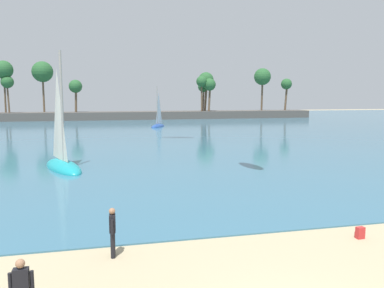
% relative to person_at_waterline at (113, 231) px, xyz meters
% --- Properties ---
extents(sea, '(220.00, 115.06, 0.06)m').
position_rel_person_at_waterline_xyz_m(sea, '(4.06, 58.36, -0.86)').
color(sea, '#386B84').
rests_on(sea, ground).
extents(palm_headland, '(90.34, 6.78, 12.85)m').
position_rel_person_at_waterline_xyz_m(palm_headland, '(4.16, 76.03, 2.75)').
color(palm_headland, '#514C47').
rests_on(palm_headland, ground).
extents(person_at_waterline, '(0.22, 0.55, 1.67)m').
position_rel_person_at_waterline_xyz_m(person_at_waterline, '(0.00, 0.00, 0.00)').
color(person_at_waterline, black).
rests_on(person_at_waterline, ground).
extents(backpack_near_kite, '(0.32, 0.29, 0.44)m').
position_rel_person_at_waterline_xyz_m(backpack_near_kite, '(9.06, -0.41, -0.69)').
color(backpack_near_kite, red).
rests_on(backpack_near_kite, ground).
extents(sailboat_near_shore, '(3.96, 6.49, 9.03)m').
position_rel_person_at_waterline_xyz_m(sailboat_near_shore, '(-3.18, 16.51, -0.02)').
color(sailboat_near_shore, teal).
rests_on(sailboat_near_shore, sea).
extents(sailboat_mid_bay, '(3.72, 5.30, 7.48)m').
position_rel_person_at_waterline_xyz_m(sailboat_mid_bay, '(8.95, 52.88, -0.16)').
color(sailboat_mid_bay, '#234793').
rests_on(sailboat_mid_bay, sea).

